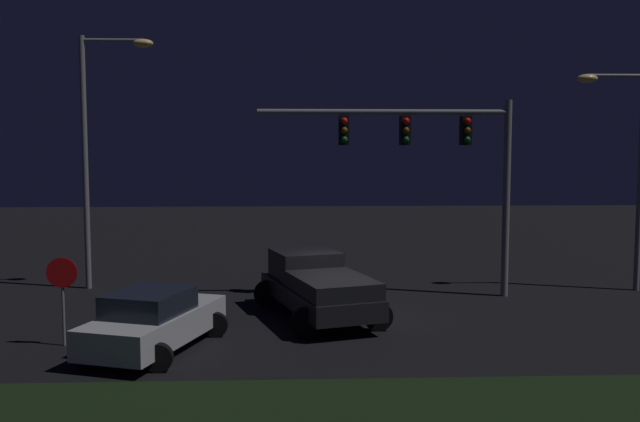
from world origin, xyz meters
The scene contains 7 objects.
ground_plane centered at (0.00, 0.00, 0.00)m, with size 80.00×80.00×0.00m, color black.
pickup_truck centered at (-0.76, 0.41, 1.00)m, with size 3.91×5.75×1.80m.
car_sedan centered at (-4.83, -2.92, 0.74)m, with size 3.33×4.74×1.51m.
traffic_signal_gantry centered at (3.19, 2.94, 4.90)m, with size 8.32×0.56×6.50m.
street_lamp_left centered at (-8.17, 4.84, 5.46)m, with size 2.54×0.44×8.77m.
street_lamp_right centered at (10.02, 3.70, 4.78)m, with size 2.43×0.44×7.53m.
stop_sign centered at (-7.16, -2.42, 1.56)m, with size 0.76×0.08×2.23m.
Camera 1 is at (-1.49, -19.55, 4.88)m, focal length 38.82 mm.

